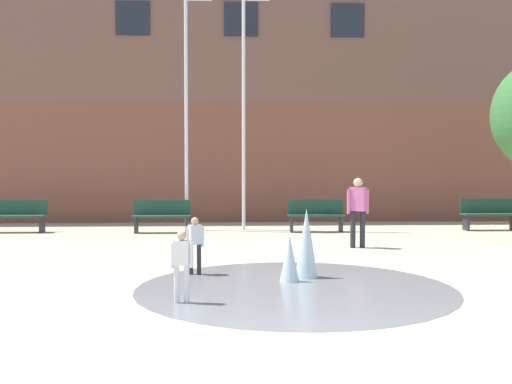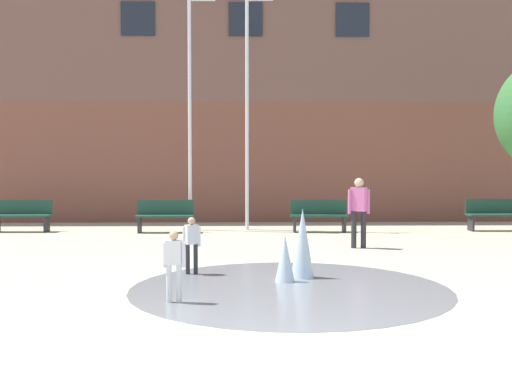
{
  "view_description": "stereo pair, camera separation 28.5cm",
  "coord_description": "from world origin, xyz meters",
  "views": [
    {
      "loc": [
        -0.4,
        -5.59,
        1.87
      ],
      "look_at": [
        0.18,
        7.33,
        1.3
      ],
      "focal_mm": 42.0,
      "sensor_mm": 36.0,
      "label": 1
    },
    {
      "loc": [
        -0.12,
        -5.6,
        1.87
      ],
      "look_at": [
        0.18,
        7.33,
        1.3
      ],
      "focal_mm": 42.0,
      "sensor_mm": 36.0,
      "label": 2
    }
  ],
  "objects": [
    {
      "name": "park_bench_far_right",
      "position": [
        7.15,
        11.41,
        0.48
      ],
      "size": [
        1.6,
        0.44,
        0.91
      ],
      "color": "#28282D",
      "rests_on": "ground"
    },
    {
      "name": "flagpole_right",
      "position": [
        0.06,
        11.84,
        3.98
      ],
      "size": [
        0.8,
        0.1,
        7.47
      ],
      "color": "silver",
      "rests_on": "ground"
    },
    {
      "name": "adult_in_red",
      "position": [
        2.53,
        7.86,
        0.93
      ],
      "size": [
        0.5,
        0.35,
        1.59
      ],
      "rotation": [
        0.0,
        0.0,
        -0.57
      ],
      "color": "#28282D",
      "rests_on": "ground"
    },
    {
      "name": "park_bench_far_left",
      "position": [
        -6.34,
        11.42,
        0.48
      ],
      "size": [
        1.6,
        0.44,
        0.91
      ],
      "color": "#28282D",
      "rests_on": "ground"
    },
    {
      "name": "splash_fountain",
      "position": [
        0.71,
        3.85,
        0.3
      ],
      "size": [
        4.87,
        4.87,
        1.16
      ],
      "color": "gray",
      "rests_on": "ground"
    },
    {
      "name": "park_bench_left_of_flagpoles",
      "position": [
        -2.28,
        11.16,
        0.48
      ],
      "size": [
        1.6,
        0.44,
        0.91
      ],
      "color": "#28282D",
      "rests_on": "ground"
    },
    {
      "name": "park_bench_under_right_flagpole",
      "position": [
        2.05,
        11.21,
        0.48
      ],
      "size": [
        1.6,
        0.44,
        0.91
      ],
      "color": "#28282D",
      "rests_on": "ground"
    },
    {
      "name": "library_building",
      "position": [
        0.0,
        17.15,
        4.41
      ],
      "size": [
        36.0,
        6.05,
        8.83
      ],
      "color": "brown",
      "rests_on": "ground"
    },
    {
      "name": "child_with_pink_shirt",
      "position": [
        -0.99,
        4.65,
        0.58
      ],
      "size": [
        0.31,
        0.21,
        0.99
      ],
      "rotation": [
        0.0,
        0.0,
        -2.61
      ],
      "color": "#28282D",
      "rests_on": "ground"
    },
    {
      "name": "child_running",
      "position": [
        -1.05,
        2.51,
        0.58
      ],
      "size": [
        0.31,
        0.15,
        0.99
      ],
      "rotation": [
        0.0,
        0.0,
        -0.14
      ],
      "color": "silver",
      "rests_on": "ground"
    },
    {
      "name": "ground_plane",
      "position": [
        0.0,
        0.0,
        0.0
      ],
      "size": [
        100.0,
        100.0,
        0.0
      ],
      "primitive_type": "plane",
      "color": "#BCB299"
    },
    {
      "name": "flagpole_left",
      "position": [
        -1.6,
        11.84,
        3.97
      ],
      "size": [
        0.8,
        0.1,
        7.45
      ],
      "color": "silver",
      "rests_on": "ground"
    }
  ]
}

